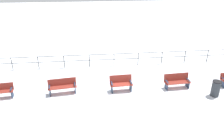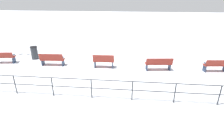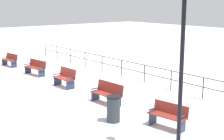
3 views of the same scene
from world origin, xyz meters
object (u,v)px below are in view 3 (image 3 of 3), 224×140
at_px(trash_bin, 113,109).
at_px(bench_nearest, 10,60).
at_px(bench_second, 36,67).
at_px(bench_third, 65,78).
at_px(lamppost_middle, 183,40).
at_px(bench_fourth, 107,93).
at_px(bench_fifth, 168,115).

bearing_deg(trash_bin, bench_nearest, -95.14).
height_order(bench_nearest, trash_bin, trash_bin).
height_order(bench_second, bench_third, bench_third).
bearing_deg(bench_nearest, bench_second, 86.82).
bearing_deg(bench_second, bench_third, 81.93).
bearing_deg(trash_bin, lamppost_middle, 87.40).
relative_size(bench_nearest, bench_second, 0.88).
relative_size(bench_second, bench_third, 1.23).
distance_m(bench_second, trash_bin, 9.11).
distance_m(bench_nearest, bench_second, 3.56).
relative_size(bench_fourth, trash_bin, 1.69).
xyz_separation_m(bench_nearest, bench_second, (-0.16, 3.56, 0.02)).
distance_m(bench_fifth, trash_bin, 1.99).
bearing_deg(bench_fourth, trash_bin, 54.67).
xyz_separation_m(bench_second, lamppost_middle, (1.43, 12.19, 2.84)).
bearing_deg(bench_second, trash_bin, 75.06).
bearing_deg(bench_fifth, lamppost_middle, 41.93).
relative_size(bench_second, bench_fourth, 1.05).
bearing_deg(bench_third, bench_fourth, 87.17).
distance_m(bench_third, bench_fifth, 7.11).
xyz_separation_m(lamppost_middle, trash_bin, (-0.14, -3.17, -2.82)).
bearing_deg(trash_bin, bench_second, -98.14).
relative_size(bench_fifth, lamppost_middle, 0.31).
relative_size(bench_nearest, bench_fifth, 1.05).
distance_m(lamppost_middle, trash_bin, 4.25).
bearing_deg(bench_third, bench_fifth, 86.58).
relative_size(bench_third, bench_fourth, 0.85).
height_order(bench_fourth, bench_fifth, bench_fourth).
bearing_deg(bench_fourth, bench_third, -93.35).
bearing_deg(lamppost_middle, trash_bin, -92.60).
distance_m(bench_nearest, lamppost_middle, 16.06).
height_order(bench_nearest, bench_second, bench_second).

